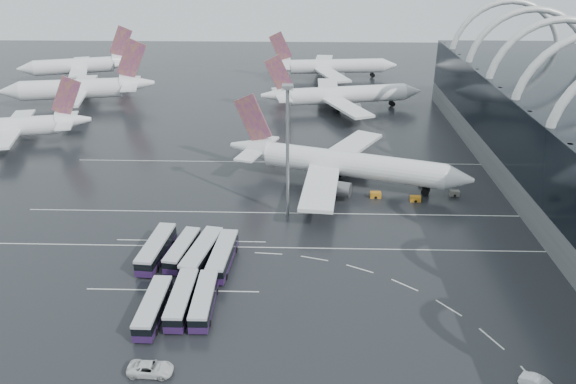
{
  "coord_description": "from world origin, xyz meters",
  "views": [
    {
      "loc": [
        -3.1,
        -90.79,
        52.56
      ],
      "look_at": [
        -6.03,
        7.2,
        7.0
      ],
      "focal_mm": 35.0,
      "sensor_mm": 36.0,
      "label": 1
    }
  ],
  "objects_px": {
    "airliner_main": "(341,164)",
    "bus_row_far_a": "(153,307)",
    "jet_remote_west": "(16,127)",
    "van_curve_a": "(151,369)",
    "bus_row_far_c": "(204,300)",
    "bus_row_near_b": "(182,250)",
    "jet_remote_mid": "(81,89)",
    "bus_row_far_b": "(182,299)",
    "airliner_gate_c": "(330,67)",
    "gse_cart_belly_c": "(376,195)",
    "airliner_gate_b": "(340,95)",
    "floodlight_mast": "(288,136)",
    "gse_cart_belly_a": "(415,199)",
    "gse_cart_belly_e": "(392,169)",
    "gse_cart_belly_d": "(454,193)",
    "bus_row_near_c": "(202,253)",
    "bus_row_near_d": "(223,256)",
    "bus_row_near_a": "(156,249)",
    "jet_remote_far": "(82,66)",
    "gse_cart_belly_b": "(423,183)"
  },
  "relations": [
    {
      "from": "bus_row_far_b",
      "to": "van_curve_a",
      "type": "distance_m",
      "value": 14.05
    },
    {
      "from": "floodlight_mast",
      "to": "gse_cart_belly_d",
      "type": "height_order",
      "value": "floodlight_mast"
    },
    {
      "from": "bus_row_near_a",
      "to": "gse_cart_belly_c",
      "type": "relative_size",
      "value": 5.99
    },
    {
      "from": "bus_row_near_a",
      "to": "gse_cart_belly_d",
      "type": "height_order",
      "value": "bus_row_near_a"
    },
    {
      "from": "jet_remote_mid",
      "to": "van_curve_a",
      "type": "bearing_deg",
      "value": 102.83
    },
    {
      "from": "bus_row_near_c",
      "to": "gse_cart_belly_c",
      "type": "height_order",
      "value": "bus_row_near_c"
    },
    {
      "from": "bus_row_far_c",
      "to": "bus_row_near_d",
      "type": "bearing_deg",
      "value": -5.89
    },
    {
      "from": "jet_remote_mid",
      "to": "bus_row_far_c",
      "type": "bearing_deg",
      "value": 107.4
    },
    {
      "from": "bus_row_near_d",
      "to": "bus_row_far_c",
      "type": "relative_size",
      "value": 1.09
    },
    {
      "from": "bus_row_far_c",
      "to": "bus_row_near_b",
      "type": "bearing_deg",
      "value": 22.31
    },
    {
      "from": "airliner_main",
      "to": "bus_row_near_a",
      "type": "bearing_deg",
      "value": -117.15
    },
    {
      "from": "jet_remote_far",
      "to": "bus_row_near_a",
      "type": "height_order",
      "value": "jet_remote_far"
    },
    {
      "from": "jet_remote_west",
      "to": "gse_cart_belly_a",
      "type": "xyz_separation_m",
      "value": [
        102.13,
        -33.49,
        -4.04
      ]
    },
    {
      "from": "gse_cart_belly_c",
      "to": "gse_cart_belly_d",
      "type": "relative_size",
      "value": 1.13
    },
    {
      "from": "floodlight_mast",
      "to": "bus_row_far_a",
      "type": "bearing_deg",
      "value": -119.0
    },
    {
      "from": "jet_remote_mid",
      "to": "bus_row_far_b",
      "type": "distance_m",
      "value": 122.84
    },
    {
      "from": "bus_row_far_b",
      "to": "gse_cart_belly_a",
      "type": "xyz_separation_m",
      "value": [
        42.36,
        39.15,
        -1.14
      ]
    },
    {
      "from": "van_curve_a",
      "to": "bus_row_near_c",
      "type": "bearing_deg",
      "value": -2.51
    },
    {
      "from": "jet_remote_west",
      "to": "gse_cart_belly_e",
      "type": "distance_m",
      "value": 100.88
    },
    {
      "from": "bus_row_near_b",
      "to": "gse_cart_belly_c",
      "type": "distance_m",
      "value": 45.25
    },
    {
      "from": "airliner_gate_b",
      "to": "gse_cart_belly_d",
      "type": "xyz_separation_m",
      "value": [
        21.79,
        -65.24,
        -4.06
      ]
    },
    {
      "from": "gse_cart_belly_c",
      "to": "jet_remote_west",
      "type": "bearing_deg",
      "value": 161.26
    },
    {
      "from": "jet_remote_west",
      "to": "van_curve_a",
      "type": "xyz_separation_m",
      "value": [
        58.42,
        -86.6,
        -3.82
      ]
    },
    {
      "from": "airliner_gate_b",
      "to": "floodlight_mast",
      "type": "height_order",
      "value": "floodlight_mast"
    },
    {
      "from": "airliner_main",
      "to": "van_curve_a",
      "type": "height_order",
      "value": "airliner_main"
    },
    {
      "from": "airliner_gate_b",
      "to": "bus_row_near_d",
      "type": "bearing_deg",
      "value": -116.55
    },
    {
      "from": "airliner_gate_b",
      "to": "floodlight_mast",
      "type": "relative_size",
      "value": 1.97
    },
    {
      "from": "jet_remote_mid",
      "to": "floodlight_mast",
      "type": "distance_m",
      "value": 105.3
    },
    {
      "from": "airliner_gate_b",
      "to": "bus_row_far_a",
      "type": "distance_m",
      "value": 114.76
    },
    {
      "from": "bus_row_near_c",
      "to": "airliner_gate_b",
      "type": "bearing_deg",
      "value": -6.48
    },
    {
      "from": "gse_cart_belly_a",
      "to": "gse_cart_belly_e",
      "type": "height_order",
      "value": "gse_cart_belly_a"
    },
    {
      "from": "bus_row_far_b",
      "to": "bus_row_far_a",
      "type": "bearing_deg",
      "value": 119.02
    },
    {
      "from": "bus_row_near_c",
      "to": "gse_cart_belly_a",
      "type": "xyz_separation_m",
      "value": [
        41.51,
        25.88,
        -1.29
      ]
    },
    {
      "from": "airliner_gate_c",
      "to": "gse_cart_belly_c",
      "type": "height_order",
      "value": "airliner_gate_c"
    },
    {
      "from": "bus_row_far_a",
      "to": "bus_row_near_b",
      "type": "bearing_deg",
      "value": -2.3
    },
    {
      "from": "bus_row_far_a",
      "to": "van_curve_a",
      "type": "bearing_deg",
      "value": -167.11
    },
    {
      "from": "bus_row_near_b",
      "to": "floodlight_mast",
      "type": "xyz_separation_m",
      "value": [
        18.06,
        17.48,
        15.27
      ]
    },
    {
      "from": "airliner_gate_c",
      "to": "bus_row_near_b",
      "type": "relative_size",
      "value": 4.14
    },
    {
      "from": "airliner_gate_b",
      "to": "jet_remote_mid",
      "type": "relative_size",
      "value": 1.07
    },
    {
      "from": "bus_row_near_b",
      "to": "gse_cart_belly_a",
      "type": "xyz_separation_m",
      "value": [
        45.27,
        24.45,
        -1.05
      ]
    },
    {
      "from": "gse_cart_belly_a",
      "to": "gse_cart_belly_b",
      "type": "bearing_deg",
      "value": 69.2
    },
    {
      "from": "bus_row_near_d",
      "to": "gse_cart_belly_e",
      "type": "distance_m",
      "value": 55.28
    },
    {
      "from": "bus_row_far_b",
      "to": "jet_remote_west",
      "type": "bearing_deg",
      "value": 39.81
    },
    {
      "from": "airliner_gate_b",
      "to": "bus_row_near_a",
      "type": "distance_m",
      "value": 100.2
    },
    {
      "from": "bus_row_far_a",
      "to": "bus_row_far_b",
      "type": "xyz_separation_m",
      "value": [
        3.86,
        2.11,
        0.01
      ]
    },
    {
      "from": "airliner_main",
      "to": "bus_row_far_a",
      "type": "bearing_deg",
      "value": -103.02
    },
    {
      "from": "bus_row_far_c",
      "to": "gse_cart_belly_d",
      "type": "bearing_deg",
      "value": -49.4
    },
    {
      "from": "bus_row_far_b",
      "to": "bus_row_near_a",
      "type": "bearing_deg",
      "value": 27.43
    },
    {
      "from": "bus_row_near_b",
      "to": "gse_cart_belly_e",
      "type": "distance_m",
      "value": 58.83
    },
    {
      "from": "gse_cart_belly_b",
      "to": "jet_remote_mid",
      "type": "bearing_deg",
      "value": 148.57
    }
  ]
}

